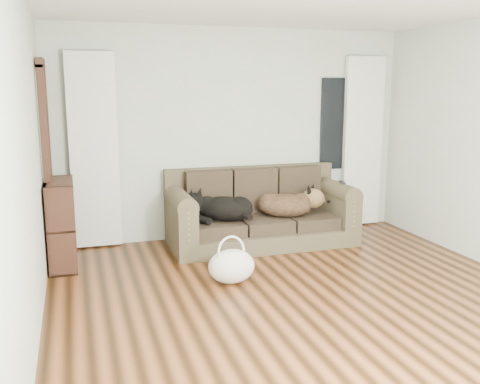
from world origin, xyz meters
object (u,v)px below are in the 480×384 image
object	(u,v)px
tote_bag	(231,267)
bookshelf	(61,220)
sofa	(261,208)
dog_shepherd	(288,204)
dog_black_lab	(222,209)

from	to	relation	value
tote_bag	bookshelf	distance (m)	1.91
sofa	dog_shepherd	distance (m)	0.32
tote_bag	sofa	bearing A→B (deg)	58.15
dog_shepherd	tote_bag	bearing A→B (deg)	72.97
dog_black_lab	dog_shepherd	world-z (taller)	dog_shepherd
tote_bag	dog_black_lab	bearing A→B (deg)	79.24
bookshelf	tote_bag	bearing A→B (deg)	-41.12
sofa	bookshelf	world-z (taller)	bookshelf
sofa	bookshelf	size ratio (longest dim) A/B	2.39
dog_black_lab	tote_bag	bearing A→B (deg)	-63.89
sofa	dog_shepherd	xyz separation A→B (m)	(0.31, -0.08, 0.04)
tote_bag	dog_shepherd	bearing A→B (deg)	46.44
sofa	dog_black_lab	size ratio (longest dim) A/B	3.28
sofa	dog_black_lab	distance (m)	0.51
dog_black_lab	tote_bag	xyz separation A→B (m)	(-0.21, -1.12, -0.32)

